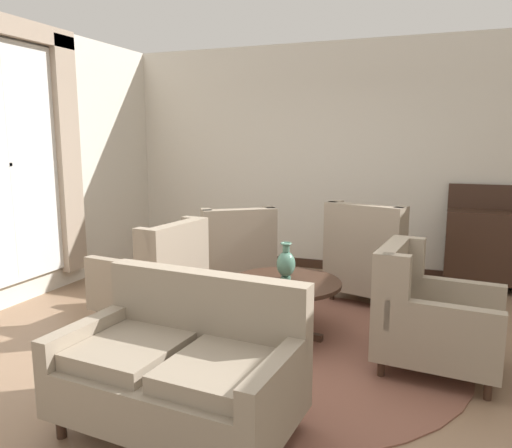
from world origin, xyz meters
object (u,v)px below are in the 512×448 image
(armchair_foreground_right, at_px, (370,260))
(sideboard, at_px, (486,245))
(coffee_table, at_px, (285,289))
(armchair_beside_settee, at_px, (155,278))
(armchair_back_corner, at_px, (428,317))
(armchair_far_left, at_px, (235,257))
(porcelain_vase, at_px, (286,263))
(settee, at_px, (182,368))

(armchair_foreground_right, bearing_deg, sideboard, -126.56)
(coffee_table, xyz_separation_m, armchair_beside_settee, (-1.31, -0.05, -0.01))
(sideboard, bearing_deg, armchair_back_corner, -103.34)
(armchair_beside_settee, bearing_deg, armchair_back_corner, 93.10)
(armchair_far_left, bearing_deg, armchair_beside_settee, 33.39)
(coffee_table, height_order, armchair_far_left, armchair_far_left)
(coffee_table, height_order, porcelain_vase, porcelain_vase)
(coffee_table, height_order, armchair_beside_settee, armchair_beside_settee)
(settee, xyz_separation_m, armchair_back_corner, (1.37, 1.39, 0.02))
(coffee_table, xyz_separation_m, settee, (-0.15, -1.61, -0.04))
(porcelain_vase, relative_size, armchair_beside_settee, 0.34)
(porcelain_vase, relative_size, armchair_far_left, 0.29)
(coffee_table, bearing_deg, settee, -95.28)
(porcelain_vase, height_order, armchair_back_corner, armchair_back_corner)
(coffee_table, distance_m, armchair_back_corner, 1.24)
(porcelain_vase, height_order, armchair_far_left, armchair_far_left)
(coffee_table, height_order, sideboard, sideboard)
(armchair_far_left, xyz_separation_m, armchair_beside_settee, (-0.41, -1.03, -0.01))
(armchair_back_corner, xyz_separation_m, sideboard, (0.56, 2.37, 0.12))
(porcelain_vase, xyz_separation_m, armchair_far_left, (-0.89, 0.93, -0.23))
(porcelain_vase, relative_size, settee, 0.23)
(settee, distance_m, armchair_foreground_right, 2.95)
(coffee_table, distance_m, sideboard, 2.79)
(porcelain_vase, relative_size, armchair_back_corner, 0.35)
(armchair_far_left, bearing_deg, sideboard, 168.27)
(armchair_back_corner, bearing_deg, porcelain_vase, 83.00)
(coffee_table, height_order, settee, settee)
(armchair_foreground_right, bearing_deg, armchair_far_left, 26.36)
(armchair_back_corner, relative_size, armchair_foreground_right, 0.88)
(armchair_foreground_right, bearing_deg, coffee_table, 81.60)
(coffee_table, bearing_deg, armchair_foreground_right, 65.17)
(settee, bearing_deg, sideboard, 67.31)
(armchair_back_corner, relative_size, armchair_beside_settee, 0.97)
(porcelain_vase, distance_m, armchair_foreground_right, 1.34)
(coffee_table, distance_m, armchair_foreground_right, 1.37)
(armchair_far_left, bearing_deg, porcelain_vase, 98.79)
(armchair_far_left, distance_m, sideboard, 2.93)
(armchair_far_left, bearing_deg, coffee_table, 97.51)
(coffee_table, bearing_deg, armchair_beside_settee, -177.87)
(coffee_table, relative_size, armchair_foreground_right, 0.91)
(armchair_back_corner, bearing_deg, armchair_beside_settee, 91.86)
(porcelain_vase, distance_m, armchair_back_corner, 1.29)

